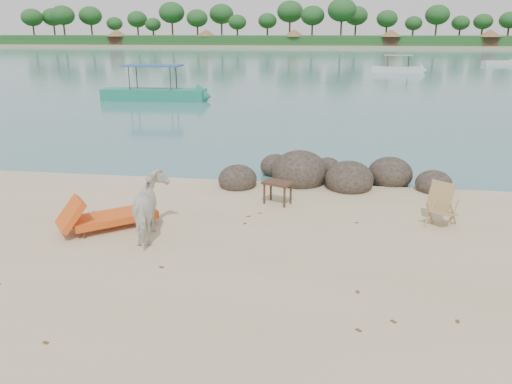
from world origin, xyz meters
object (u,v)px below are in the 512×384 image
Objects in this scene: lounge_chair at (114,214)px; boulders at (327,176)px; cow at (152,209)px; deck_chair at (442,207)px; side_table at (277,194)px; boat_near at (153,71)px.

boulders is at bearing 2.67° from lounge_chair.
cow is 6.35m from deck_chair.
cow reaches higher than lounge_chair.
deck_chair is (2.56, -3.03, 0.24)m from boulders.
deck_chair is (6.16, 1.57, -0.20)m from cow.
lounge_chair is at bearing -126.40° from side_table.
cow is 1.70× the size of deck_chair.
boat_near is (-7.62, 21.76, 1.12)m from cow.
cow is 1.19m from lounge_chair.
boulders is 6.87× the size of deck_chair.
boat_near is at bearing -86.43° from cow.
side_table is (2.37, 2.53, -0.39)m from cow.
deck_chair is 0.13× the size of boat_near.
cow is at bearing -128.02° from boulders.
cow is at bearing -73.17° from boat_near.
boulders is 20.56m from boat_near.
boulders is at bearing -59.30° from boat_near.
boat_near is (-9.99, 19.23, 1.51)m from side_table.
boat_near reaches higher than cow.
lounge_chair is at bearing -38.26° from cow.
lounge_chair is 0.31× the size of boat_near.
cow reaches higher than boulders.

